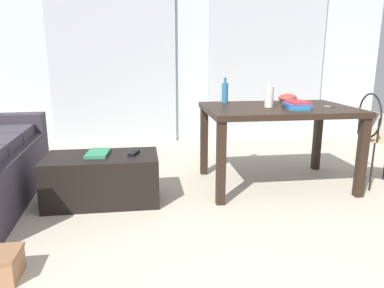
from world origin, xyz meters
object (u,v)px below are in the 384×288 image
(craft_table, at_px, (278,117))
(bottle_far, at_px, (269,96))
(tv_remote_primary, at_px, (134,153))
(bottle_near, at_px, (225,92))
(wire_chair, at_px, (376,130))
(magazine, at_px, (98,153))
(scissors, at_px, (331,107))
(book_stack, at_px, (297,105))
(coffee_table, at_px, (103,179))
(bowl, at_px, (288,98))

(craft_table, distance_m, bottle_far, 0.21)
(tv_remote_primary, bearing_deg, bottle_near, 53.10)
(wire_chair, relative_size, magazine, 3.27)
(craft_table, height_order, wire_chair, wire_chair)
(scissors, bearing_deg, bottle_near, 153.45)
(tv_remote_primary, bearing_deg, book_stack, 23.57)
(bottle_far, bearing_deg, magazine, -174.27)
(bottle_far, xyz_separation_m, tv_remote_primary, (-1.20, -0.18, -0.43))
(book_stack, bearing_deg, scissors, 9.02)
(scissors, bearing_deg, book_stack, -170.98)
(craft_table, height_order, bottle_near, bottle_near)
(coffee_table, height_order, magazine, magazine)
(bottle_far, bearing_deg, craft_table, 13.60)
(craft_table, relative_size, scissors, 12.76)
(craft_table, distance_m, magazine, 1.62)
(coffee_table, height_order, scissors, scissors)
(bottle_near, relative_size, magazine, 0.92)
(wire_chair, distance_m, tv_remote_primary, 2.19)
(craft_table, bearing_deg, bowl, 53.29)
(book_stack, relative_size, scissors, 3.10)
(tv_remote_primary, bearing_deg, scissors, 24.90)
(wire_chair, height_order, book_stack, wire_chair)
(coffee_table, distance_m, scissors, 2.10)
(scissors, bearing_deg, craft_table, 168.73)
(coffee_table, height_order, wire_chair, wire_chair)
(wire_chair, distance_m, book_stack, 0.81)
(book_stack, distance_m, scissors, 0.36)
(bowl, bearing_deg, magazine, -166.36)
(bottle_far, height_order, book_stack, bottle_far)
(coffee_table, xyz_separation_m, book_stack, (1.68, 0.06, 0.57))
(book_stack, height_order, magazine, book_stack)
(craft_table, bearing_deg, book_stack, -53.63)
(bowl, relative_size, scissors, 1.73)
(scissors, height_order, magazine, scissors)
(bottle_near, relative_size, bowl, 1.36)
(craft_table, relative_size, bowl, 7.38)
(bowl, bearing_deg, coffee_table, -165.27)
(tv_remote_primary, bearing_deg, craft_table, 30.16)
(scissors, bearing_deg, bottle_far, 173.10)
(coffee_table, height_order, book_stack, book_stack)
(bottle_near, xyz_separation_m, scissors, (0.88, -0.44, -0.10))
(bowl, xyz_separation_m, tv_remote_primary, (-1.50, -0.47, -0.38))
(book_stack, bearing_deg, wire_chair, -0.44)
(wire_chair, distance_m, bottle_far, 1.04)
(coffee_table, relative_size, bottle_far, 3.97)
(coffee_table, bearing_deg, book_stack, 1.91)
(wire_chair, distance_m, bottle_near, 1.43)
(tv_remote_primary, xyz_separation_m, magazine, (-0.29, 0.03, 0.00))
(bowl, height_order, book_stack, bowl)
(bottle_far, distance_m, bowl, 0.41)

